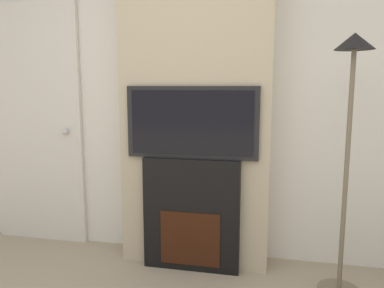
% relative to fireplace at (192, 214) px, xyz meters
% --- Properties ---
extents(wall_back, '(6.00, 0.06, 2.70)m').
position_rel_fireplace_xyz_m(wall_back, '(0.00, 0.31, 0.93)').
color(wall_back, silver).
rests_on(wall_back, ground_plane).
extents(chimney_breast, '(1.11, 0.28, 2.70)m').
position_rel_fireplace_xyz_m(chimney_breast, '(0.00, 0.14, 0.93)').
color(chimney_breast, '#BCAD8E').
rests_on(chimney_breast, ground_plane).
extents(fireplace, '(0.72, 0.15, 0.84)m').
position_rel_fireplace_xyz_m(fireplace, '(0.00, 0.00, 0.00)').
color(fireplace, black).
rests_on(fireplace, ground_plane).
extents(television, '(0.96, 0.07, 0.52)m').
position_rel_fireplace_xyz_m(television, '(0.00, -0.00, 0.68)').
color(television, black).
rests_on(television, fireplace).
extents(floor_lamp, '(0.27, 0.27, 1.68)m').
position_rel_fireplace_xyz_m(floor_lamp, '(1.03, -0.14, 0.74)').
color(floor_lamp, '#726651').
rests_on(floor_lamp, ground_plane).
extents(entry_door, '(0.85, 0.09, 2.05)m').
position_rel_fireplace_xyz_m(entry_door, '(-1.43, 0.26, 0.61)').
color(entry_door, silver).
rests_on(entry_door, ground_plane).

